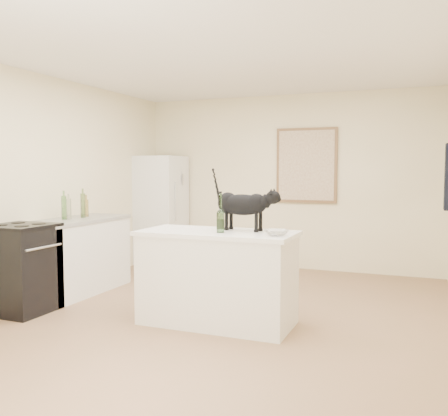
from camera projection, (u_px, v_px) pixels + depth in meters
floor at (216, 317)px, 5.04m from camera, size 5.50×5.50×0.00m
ceiling at (216, 55)px, 4.85m from camera, size 5.50×5.50×0.00m
wall_back at (287, 182)px, 7.49m from camera, size 4.50×0.00×4.50m
wall_left at (38, 186)px, 5.79m from camera, size 0.00×5.50×5.50m
island_base at (217, 280)px, 4.79m from camera, size 1.44×0.67×0.86m
island_top at (217, 233)px, 4.76m from camera, size 1.50×0.70×0.04m
left_cabinets at (77, 257)px, 6.02m from camera, size 0.60×1.40×0.86m
left_countertop at (76, 220)px, 5.98m from camera, size 0.62×1.44×0.04m
stove at (21, 269)px, 5.18m from camera, size 0.60×0.60×0.90m
fridge at (160, 210)px, 7.88m from camera, size 0.68×0.68×1.70m
artwork_frame at (306, 165)px, 7.33m from camera, size 0.90×0.03×1.10m
artwork_canvas at (306, 165)px, 7.31m from camera, size 0.82×0.00×1.02m
hanging_garment at (448, 177)px, 6.01m from camera, size 0.08×0.34×0.80m
black_cat at (242, 207)px, 4.79m from camera, size 0.66×0.27×0.45m
wine_bottle at (220, 215)px, 4.63m from camera, size 0.10×0.10×0.34m
glass_bowl at (276, 233)px, 4.41m from camera, size 0.29×0.29×0.05m
fridge_paper at (183, 180)px, 7.83m from camera, size 0.05×0.13×0.18m
counter_bottle_cluster at (75, 207)px, 5.99m from camera, size 0.12×0.45×0.30m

